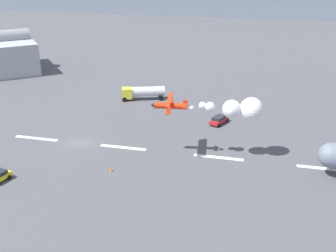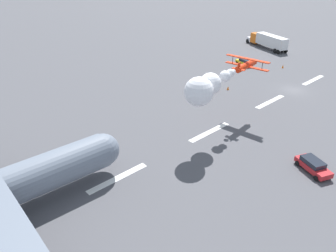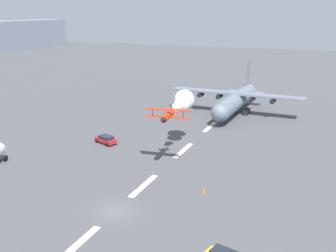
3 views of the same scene
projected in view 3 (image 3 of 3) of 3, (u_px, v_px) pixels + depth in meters
ground_plane at (115, 211)px, 50.48m from camera, size 440.00×440.00×0.00m
runway_stripe_3 at (78, 245)px, 43.32m from camera, size 8.00×0.90×0.01m
runway_stripe_4 at (144, 186)px, 57.64m from camera, size 8.00×0.90×0.01m
runway_stripe_5 at (183, 150)px, 71.96m from camera, size 8.00×0.90×0.01m
runway_stripe_6 at (210, 127)px, 86.28m from camera, size 8.00×0.90×0.01m
cargo_transport_plane at (235, 101)px, 94.91m from camera, size 26.64×31.41×11.14m
stunt_biplane_red at (182, 102)px, 72.08m from camera, size 17.46×7.23×3.67m
airport_staff_sedan at (106, 139)px, 75.41m from camera, size 3.39×4.87×1.52m
traffic_cone_far at (204, 190)px, 55.37m from camera, size 0.44×0.44×0.75m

